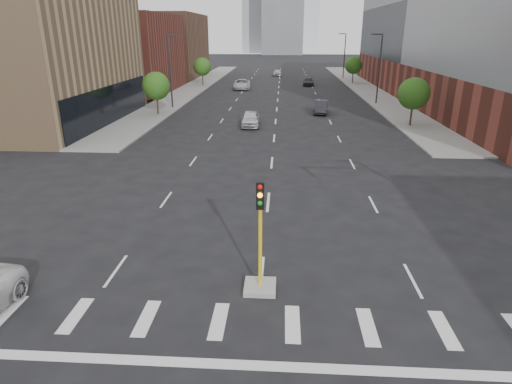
# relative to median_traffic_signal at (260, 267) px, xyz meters

# --- Properties ---
(sidewalk_left_far) EXTENTS (5.00, 92.00, 0.15)m
(sidewalk_left_far) POSITION_rel_median_traffic_signal_xyz_m (-15.00, 65.03, -0.90)
(sidewalk_left_far) COLOR gray
(sidewalk_left_far) RESTS_ON ground
(sidewalk_right_far) EXTENTS (5.00, 92.00, 0.15)m
(sidewalk_right_far) POSITION_rel_median_traffic_signal_xyz_m (15.00, 65.03, -0.90)
(sidewalk_right_far) COLOR gray
(sidewalk_right_far) RESTS_ON ground
(building_left_mid) EXTENTS (20.00, 24.00, 14.00)m
(building_left_mid) POSITION_rel_median_traffic_signal_xyz_m (-27.50, 31.03, 6.03)
(building_left_mid) COLOR #9E7C59
(building_left_mid) RESTS_ON ground
(building_left_far_a) EXTENTS (20.00, 22.00, 12.00)m
(building_left_far_a) POSITION_rel_median_traffic_signal_xyz_m (-27.50, 57.03, 5.03)
(building_left_far_a) COLOR brown
(building_left_far_a) RESTS_ON ground
(building_left_far_b) EXTENTS (20.00, 24.00, 13.00)m
(building_left_far_b) POSITION_rel_median_traffic_signal_xyz_m (-27.50, 83.03, 5.53)
(building_left_far_b) COLOR brown
(building_left_far_b) RESTS_ON ground
(building_right_main) EXTENTS (24.00, 70.00, 22.00)m
(building_right_main) POSITION_rel_median_traffic_signal_xyz_m (29.50, 51.03, 10.03)
(building_right_main) COLOR brown
(building_right_main) RESTS_ON ground
(tower_mid) EXTENTS (18.00, 18.00, 44.00)m
(tower_mid) POSITION_rel_median_traffic_signal_xyz_m (0.00, 191.03, 21.03)
(tower_mid) COLOR slate
(tower_mid) RESTS_ON ground
(median_traffic_signal) EXTENTS (1.20, 1.20, 4.40)m
(median_traffic_signal) POSITION_rel_median_traffic_signal_xyz_m (0.00, 0.00, 0.00)
(median_traffic_signal) COLOR #999993
(median_traffic_signal) RESTS_ON ground
(streetlight_right_a) EXTENTS (1.60, 0.22, 9.07)m
(streetlight_right_a) POSITION_rel_median_traffic_signal_xyz_m (13.41, 46.03, 4.04)
(streetlight_right_a) COLOR #2D2D30
(streetlight_right_a) RESTS_ON ground
(streetlight_right_b) EXTENTS (1.60, 0.22, 9.07)m
(streetlight_right_b) POSITION_rel_median_traffic_signal_xyz_m (13.41, 81.03, 4.04)
(streetlight_right_b) COLOR #2D2D30
(streetlight_right_b) RESTS_ON ground
(streetlight_left) EXTENTS (1.60, 0.22, 9.07)m
(streetlight_left) POSITION_rel_median_traffic_signal_xyz_m (-13.41, 41.03, 4.04)
(streetlight_left) COLOR #2D2D30
(streetlight_left) RESTS_ON ground
(tree_left_near) EXTENTS (3.20, 3.20, 4.85)m
(tree_left_near) POSITION_rel_median_traffic_signal_xyz_m (-14.00, 36.03, 2.42)
(tree_left_near) COLOR #382619
(tree_left_near) RESTS_ON ground
(tree_left_far) EXTENTS (3.20, 3.20, 4.85)m
(tree_left_far) POSITION_rel_median_traffic_signal_xyz_m (-14.00, 66.03, 2.42)
(tree_left_far) COLOR #382619
(tree_left_far) RESTS_ON ground
(tree_right_near) EXTENTS (3.20, 3.20, 4.85)m
(tree_right_near) POSITION_rel_median_traffic_signal_xyz_m (14.00, 31.03, 2.42)
(tree_right_near) COLOR #382619
(tree_right_near) RESTS_ON ground
(tree_right_far) EXTENTS (3.20, 3.20, 4.85)m
(tree_right_far) POSITION_rel_median_traffic_signal_xyz_m (14.00, 71.03, 2.42)
(tree_right_far) COLOR #382619
(tree_right_far) RESTS_ON ground
(car_near_left) EXTENTS (1.98, 4.65, 1.57)m
(car_near_left) POSITION_rel_median_traffic_signal_xyz_m (-2.59, 30.28, -0.19)
(car_near_left) COLOR silver
(car_near_left) RESTS_ON ground
(car_mid_right) EXTENTS (2.13, 4.76, 1.52)m
(car_mid_right) POSITION_rel_median_traffic_signal_xyz_m (5.36, 38.36, -0.21)
(car_mid_right) COLOR #232228
(car_mid_right) RESTS_ON ground
(car_far_left) EXTENTS (3.06, 6.11, 1.66)m
(car_far_left) POSITION_rel_median_traffic_signal_xyz_m (-6.35, 61.39, -0.14)
(car_far_left) COLOR #BEBEBE
(car_far_left) RESTS_ON ground
(car_deep_right) EXTENTS (2.33, 4.93, 1.39)m
(car_deep_right) POSITION_rel_median_traffic_signal_xyz_m (5.48, 67.59, -0.28)
(car_deep_right) COLOR black
(car_deep_right) RESTS_ON ground
(car_distant) EXTENTS (1.86, 4.36, 1.47)m
(car_distant) POSITION_rel_median_traffic_signal_xyz_m (-0.57, 86.00, -0.24)
(car_distant) COLOR #B9B8BD
(car_distant) RESTS_ON ground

